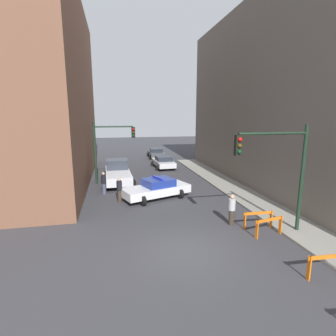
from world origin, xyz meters
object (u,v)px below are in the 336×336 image
white_truck (118,173)px  pedestrian_crossing (119,189)px  police_car (157,188)px  parked_car_mid (156,153)px  barrier_mid (328,262)px  pedestrian_corner (104,183)px  pedestrian_sidewalk (232,209)px  traffic_light_far (108,144)px  barrier_back (269,224)px  barrier_corner (258,217)px  parked_car_near (163,162)px  traffic_light_near (282,163)px

white_truck → pedestrian_crossing: bearing=-91.7°
police_car → parked_car_mid: (2.86, 17.69, -0.05)m
barrier_mid → pedestrian_crossing: bearing=124.7°
police_car → pedestrian_corner: (-3.64, 1.80, 0.14)m
pedestrian_sidewalk → white_truck: bearing=170.6°
traffic_light_far → barrier_back: (7.55, -11.84, -2.78)m
white_truck → barrier_mid: 16.74m
white_truck → parked_car_mid: size_ratio=1.26×
traffic_light_far → barrier_corner: size_ratio=3.25×
police_car → pedestrian_corner: pedestrian_corner is taller
parked_car_near → barrier_mid: size_ratio=2.74×
pedestrian_corner → pedestrian_sidewalk: same height
pedestrian_sidewalk → barrier_corner: (1.13, -0.71, -0.24)m
police_car → white_truck: size_ratio=0.93×
traffic_light_near → pedestrian_sidewalk: (-1.66, 1.48, -2.67)m
traffic_light_far → pedestrian_corner: bearing=-97.0°
parked_car_near → pedestrian_corner: pedestrian_corner is taller
traffic_light_near → pedestrian_corner: size_ratio=3.13×
parked_car_near → pedestrian_sidewalk: 15.85m
traffic_light_far → white_truck: traffic_light_far is taller
pedestrian_sidewalk → barrier_back: size_ratio=1.05×
traffic_light_near → police_car: size_ratio=1.03×
barrier_mid → barrier_corner: (-0.16, 4.32, 0.00)m
pedestrian_sidewalk → barrier_back: 2.00m
police_car → pedestrian_corner: bearing=43.7°
pedestrian_crossing → traffic_light_near: bearing=-170.9°
traffic_light_near → barrier_corner: (-0.52, 0.77, -2.91)m
white_truck → barrier_back: size_ratio=3.44×
barrier_corner → barrier_mid: bearing=-87.9°
pedestrian_corner → barrier_corner: size_ratio=1.04×
police_car → barrier_corner: 7.35m
pedestrian_sidewalk → barrier_corner: bearing=19.5°
parked_car_mid → barrier_mid: bearing=-85.5°
traffic_light_near → traffic_light_far: 14.20m
pedestrian_crossing → pedestrian_corner: (-1.07, 2.03, 0.00)m
pedestrian_crossing → parked_car_mid: bearing=-56.1°
parked_car_mid → barrier_back: 24.61m
traffic_light_far → white_truck: bearing=-3.8°
parked_car_mid → barrier_mid: (1.56, -28.00, -0.06)m
police_car → parked_car_near: size_ratio=1.15×
parked_car_mid → traffic_light_near: bearing=-84.1°
barrier_back → barrier_corner: same height
barrier_mid → traffic_light_far: bearing=116.7°
parked_car_mid → barrier_mid: size_ratio=2.71×
traffic_light_near → barrier_back: (-0.48, -0.13, -2.91)m
traffic_light_near → barrier_mid: (-0.37, -3.55, -2.91)m
barrier_back → barrier_corner: bearing=92.8°
police_car → parked_car_mid: police_car is taller
parked_car_mid → pedestrian_corner: bearing=-110.9°
police_car → barrier_mid: (4.42, -10.31, -0.11)m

